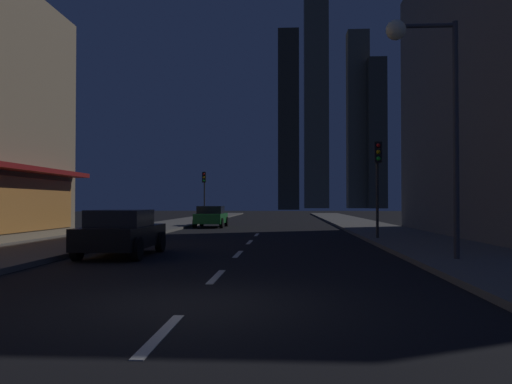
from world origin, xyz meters
The scene contains 14 objects.
ground_plane centered at (0.00, 32.00, -0.05)m, with size 78.00×136.00×0.10m, color black.
sidewalk_right centered at (7.00, 32.00, 0.07)m, with size 4.00×76.00×0.15m, color #605E59.
sidewalk_left centered at (-7.00, 32.00, 0.07)m, with size 4.00×76.00×0.15m, color #605E59.
lane_marking_center centered at (0.00, 8.40, 0.01)m, with size 0.16×23.00×0.01m.
skyscraper_distant_tall centered at (1.92, 119.27, 21.80)m, with size 5.05×5.81×43.60m, color #2E2B22.
skyscraper_distant_mid centered at (10.66, 156.57, 36.82)m, with size 7.43×8.45×73.64m, color #534E3E.
skyscraper_distant_short centered at (23.53, 155.61, 27.46)m, with size 6.61×6.19×54.92m, color #4F4B3B.
skyscraper_distant_slender centered at (28.36, 151.54, 22.47)m, with size 5.45×8.66×44.94m, color #363329.
car_parked_near centered at (-3.60, 7.63, 0.74)m, with size 1.98×4.24×1.45m.
car_parked_far centered at (-3.60, 27.02, 0.74)m, with size 1.98×4.24×1.45m.
fire_hydrant_far_left centered at (-5.90, 16.67, 0.45)m, with size 0.42×0.30×0.65m.
traffic_light_near_right centered at (5.50, 14.34, 3.19)m, with size 0.32×0.48×4.20m.
traffic_light_far_left centered at (-5.50, 35.91, 3.19)m, with size 0.32×0.48×4.20m.
street_lamp_right centered at (5.38, 6.02, 5.07)m, with size 1.96×0.56×6.58m.
Camera 1 is at (1.60, -8.59, 1.67)m, focal length 36.88 mm.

